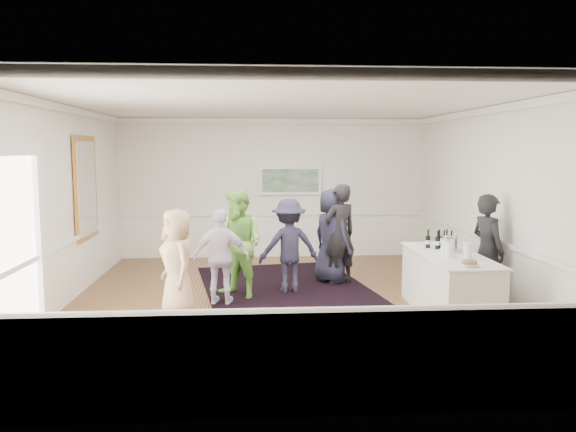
{
  "coord_description": "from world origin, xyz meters",
  "views": [
    {
      "loc": [
        -0.52,
        -8.93,
        2.47
      ],
      "look_at": [
        0.1,
        0.2,
        1.39
      ],
      "focal_mm": 35.0,
      "sensor_mm": 36.0,
      "label": 1
    }
  ],
  "objects": [
    {
      "name": "floor",
      "position": [
        0.0,
        0.0,
        0.0
      ],
      "size": [
        8.0,
        8.0,
        0.0
      ],
      "primitive_type": "plane",
      "color": "brown",
      "rests_on": "ground"
    },
    {
      "name": "serving_table",
      "position": [
        2.44,
        -0.87,
        0.47
      ],
      "size": [
        0.87,
        2.29,
        0.93
      ],
      "color": "silver",
      "rests_on": "floor"
    },
    {
      "name": "guest_tan",
      "position": [
        -1.6,
        -0.73,
        0.81
      ],
      "size": [
        0.81,
        0.94,
        1.62
      ],
      "primitive_type": "imported",
      "rotation": [
        0.0,
        0.0,
        -1.12
      ],
      "color": "tan",
      "rests_on": "floor"
    },
    {
      "name": "wall_left",
      "position": [
        -3.5,
        0.0,
        1.6
      ],
      "size": [
        0.02,
        8.0,
        3.2
      ],
      "primitive_type": "cube",
      "color": "white",
      "rests_on": "floor"
    },
    {
      "name": "wall_back",
      "position": [
        0.0,
        4.0,
        1.6
      ],
      "size": [
        7.0,
        0.02,
        3.2
      ],
      "primitive_type": "cube",
      "color": "white",
      "rests_on": "floor"
    },
    {
      "name": "wall_right",
      "position": [
        3.5,
        0.0,
        1.6
      ],
      "size": [
        0.02,
        8.0,
        3.2
      ],
      "primitive_type": "cube",
      "color": "white",
      "rests_on": "floor"
    },
    {
      "name": "guest_dark_a",
      "position": [
        0.14,
        0.68,
        0.82
      ],
      "size": [
        1.15,
        0.8,
        1.63
      ],
      "primitive_type": "imported",
      "rotation": [
        0.0,
        0.0,
        3.34
      ],
      "color": "#222239",
      "rests_on": "floor"
    },
    {
      "name": "juice_pitchers",
      "position": [
        2.42,
        -1.09,
        1.05
      ],
      "size": [
        0.36,
        0.42,
        0.24
      ],
      "color": "#5EA43A",
      "rests_on": "serving_table"
    },
    {
      "name": "mirror",
      "position": [
        -3.45,
        1.3,
        1.8
      ],
      "size": [
        0.05,
        1.25,
        1.85
      ],
      "color": "#C68B3A",
      "rests_on": "wall_left"
    },
    {
      "name": "area_rug",
      "position": [
        0.08,
        1.11,
        0.01
      ],
      "size": [
        3.42,
        4.15,
        0.02
      ],
      "primitive_type": "cube",
      "rotation": [
        0.0,
        0.0,
        0.16
      ],
      "color": "black",
      "rests_on": "floor"
    },
    {
      "name": "guest_navy",
      "position": [
        0.99,
        1.36,
        0.88
      ],
      "size": [
        0.95,
        1.02,
        1.75
      ],
      "primitive_type": "imported",
      "rotation": [
        0.0,
        0.0,
        2.19
      ],
      "color": "#222239",
      "rests_on": "floor"
    },
    {
      "name": "wainscoting",
      "position": [
        0.0,
        0.0,
        0.5
      ],
      "size": [
        7.0,
        8.0,
        1.0
      ],
      "primitive_type": null,
      "color": "white",
      "rests_on": "floor"
    },
    {
      "name": "guest_dark_b",
      "position": [
        1.12,
        1.24,
        0.93
      ],
      "size": [
        0.8,
        0.7,
        1.86
      ],
      "primitive_type": "imported",
      "rotation": [
        0.0,
        0.0,
        3.6
      ],
      "color": "black",
      "rests_on": "floor"
    },
    {
      "name": "ice_bucket",
      "position": [
        2.51,
        -0.65,
        1.04
      ],
      "size": [
        0.26,
        0.26,
        0.25
      ],
      "primitive_type": "cylinder",
      "color": "silver",
      "rests_on": "serving_table"
    },
    {
      "name": "doorway",
      "position": [
        -3.45,
        -1.9,
        1.42
      ],
      "size": [
        0.1,
        1.78,
        2.56
      ],
      "color": "white",
      "rests_on": "wall_left"
    },
    {
      "name": "bartender",
      "position": [
        3.2,
        -0.47,
        0.9
      ],
      "size": [
        0.6,
        0.75,
        1.79
      ],
      "primitive_type": "imported",
      "rotation": [
        0.0,
        0.0,
        1.86
      ],
      "color": "black",
      "rests_on": "floor"
    },
    {
      "name": "wine_bottles",
      "position": [
        2.48,
        -0.37,
        1.08
      ],
      "size": [
        0.42,
        0.2,
        0.31
      ],
      "color": "black",
      "rests_on": "serving_table"
    },
    {
      "name": "landscape_painting",
      "position": [
        0.4,
        3.95,
        1.78
      ],
      "size": [
        1.44,
        0.06,
        0.66
      ],
      "color": "white",
      "rests_on": "wall_back"
    },
    {
      "name": "ceiling",
      "position": [
        0.0,
        0.0,
        3.2
      ],
      "size": [
        7.0,
        8.0,
        0.02
      ],
      "primitive_type": "cube",
      "color": "white",
      "rests_on": "wall_back"
    },
    {
      "name": "guest_green",
      "position": [
        -0.72,
        0.38,
        0.91
      ],
      "size": [
        1.12,
        1.11,
        1.83
      ],
      "primitive_type": "imported",
      "rotation": [
        0.0,
        0.0,
        -0.73
      ],
      "color": "#80CB51",
      "rests_on": "floor"
    },
    {
      "name": "wall_front",
      "position": [
        0.0,
        -4.0,
        1.6
      ],
      "size": [
        7.0,
        0.02,
        3.2
      ],
      "primitive_type": "cube",
      "color": "white",
      "rests_on": "floor"
    },
    {
      "name": "nut_bowl",
      "position": [
        2.39,
        -1.76,
        0.97
      ],
      "size": [
        0.23,
        0.23,
        0.08
      ],
      "color": "white",
      "rests_on": "serving_table"
    },
    {
      "name": "guest_lilac",
      "position": [
        -0.99,
        -0.05,
        0.77
      ],
      "size": [
        0.96,
        0.52,
        1.55
      ],
      "primitive_type": "imported",
      "rotation": [
        0.0,
        0.0,
        2.97
      ],
      "color": "white",
      "rests_on": "floor"
    }
  ]
}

